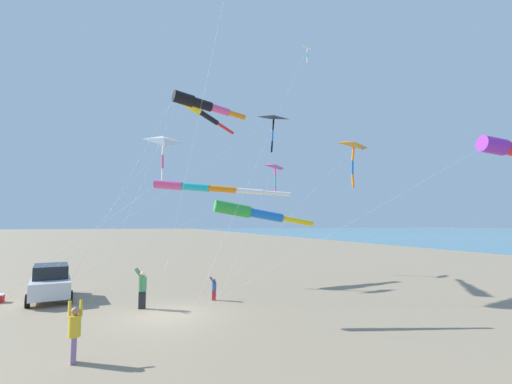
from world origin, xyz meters
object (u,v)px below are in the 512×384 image
(kite_windsock_magenta_far_left, at_px, (200,104))
(kite_delta_teal_far_right, at_px, (307,49))
(person_adult_flyer, at_px, (142,286))
(person_child_green_jacket, at_px, (214,287))
(kite_delta_small_distant, at_px, (354,146))
(kite_windsock_red_high_left, at_px, (203,188))
(kite_delta_orange_high_right, at_px, (275,167))
(kite_delta_yellow_midlevel, at_px, (273,118))
(parked_car, at_px, (50,282))
(kite_windsock_long_streamer_right, at_px, (251,212))
(kite_delta_long_streamer_left, at_px, (164,141))
(kite_windsock_checkered_midright, at_px, (200,112))
(person_child_grey_jacket, at_px, (75,329))

(kite_windsock_magenta_far_left, relative_size, kite_delta_teal_far_right, 0.66)
(person_adult_flyer, relative_size, kite_windsock_magenta_far_left, 0.15)
(person_child_green_jacket, distance_m, kite_delta_teal_far_right, 21.44)
(kite_delta_small_distant, bearing_deg, kite_delta_teal_far_right, -88.10)
(kite_windsock_red_high_left, xyz_separation_m, kite_delta_teal_far_right, (-10.36, -9.72, 13.12))
(kite_delta_orange_high_right, xyz_separation_m, kite_delta_teal_far_right, (-1.70, 3.08, 9.73))
(person_child_green_jacket, height_order, kite_delta_yellow_midlevel, kite_delta_yellow_midlevel)
(parked_car, distance_m, kite_windsock_long_streamer_right, 12.87)
(kite_delta_long_streamer_left, relative_size, kite_delta_teal_far_right, 0.56)
(person_child_green_jacket, distance_m, kite_windsock_red_high_left, 6.00)
(kite_windsock_checkered_midright, relative_size, kite_windsock_magenta_far_left, 1.07)
(kite_windsock_long_streamer_right, bearing_deg, kite_delta_small_distant, 141.69)
(person_adult_flyer, height_order, kite_windsock_magenta_far_left, kite_windsock_magenta_far_left)
(kite_delta_yellow_midlevel, relative_size, kite_windsock_magenta_far_left, 1.20)
(kite_delta_yellow_midlevel, bearing_deg, person_child_green_jacket, 11.63)
(person_adult_flyer, bearing_deg, kite_delta_yellow_midlevel, -168.39)
(kite_windsock_long_streamer_right, bearing_deg, kite_delta_teal_far_right, -162.93)
(parked_car, distance_m, kite_delta_yellow_midlevel, 15.68)
(person_child_green_jacket, height_order, kite_delta_teal_far_right, kite_delta_teal_far_right)
(kite_delta_small_distant, bearing_deg, kite_delta_long_streamer_left, -28.97)
(person_child_green_jacket, relative_size, kite_delta_yellow_midlevel, 0.08)
(kite_windsock_checkered_midright, relative_size, kite_delta_long_streamer_left, 1.26)
(kite_windsock_red_high_left, bearing_deg, person_child_green_jacket, -111.58)
(person_child_grey_jacket, relative_size, kite_windsock_long_streamer_right, 0.10)
(kite_delta_small_distant, relative_size, kite_windsock_magenta_far_left, 0.89)
(parked_car, distance_m, kite_delta_small_distant, 19.75)
(kite_delta_orange_high_right, bearing_deg, person_child_green_jacket, 52.70)
(kite_delta_teal_far_right, bearing_deg, kite_windsock_long_streamer_right, 17.07)
(kite_windsock_magenta_far_left, bearing_deg, kite_windsock_long_streamer_right, -163.05)
(person_child_green_jacket, relative_size, kite_windsock_magenta_far_left, 0.10)
(kite_windsock_checkered_midright, bearing_deg, kite_delta_yellow_midlevel, 115.65)
(kite_windsock_red_high_left, bearing_deg, kite_windsock_magenta_far_left, -97.86)
(person_child_grey_jacket, height_order, kite_delta_yellow_midlevel, kite_delta_yellow_midlevel)
(kite_delta_long_streamer_left, xyz_separation_m, kite_windsock_red_high_left, (-1.18, 10.02, -4.36))
(kite_delta_small_distant, xyz_separation_m, kite_delta_orange_high_right, (1.91, -9.28, -0.09))
(person_child_green_jacket, distance_m, kite_delta_yellow_midlevel, 10.64)
(kite_delta_yellow_midlevel, distance_m, kite_delta_teal_far_right, 11.52)
(parked_car, bearing_deg, kite_windsock_checkered_midright, -150.46)
(person_child_green_jacket, xyz_separation_m, kite_delta_long_streamer_left, (2.37, -7.02, 9.42))
(person_child_grey_jacket, bearing_deg, kite_windsock_red_high_left, -137.31)
(person_child_grey_jacket, height_order, kite_delta_long_streamer_left, kite_delta_long_streamer_left)
(person_child_grey_jacket, xyz_separation_m, kite_windsock_magenta_far_left, (-5.44, -10.98, 11.10))
(person_adult_flyer, relative_size, kite_delta_orange_high_right, 0.17)
(parked_car, xyz_separation_m, kite_delta_teal_far_right, (-17.57, -3.79, 17.91))
(person_child_grey_jacket, xyz_separation_m, kite_windsock_long_streamer_right, (-9.35, -12.17, 3.94))
(kite_delta_small_distant, height_order, kite_windsock_magenta_far_left, kite_windsock_magenta_far_left)
(person_child_green_jacket, relative_size, kite_delta_small_distant, 0.11)
(parked_car, xyz_separation_m, kite_delta_long_streamer_left, (-6.03, -4.09, 9.15))
(kite_windsock_red_high_left, height_order, kite_delta_orange_high_right, kite_delta_orange_high_right)
(kite_windsock_magenta_far_left, bearing_deg, kite_delta_yellow_midlevel, 142.66)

